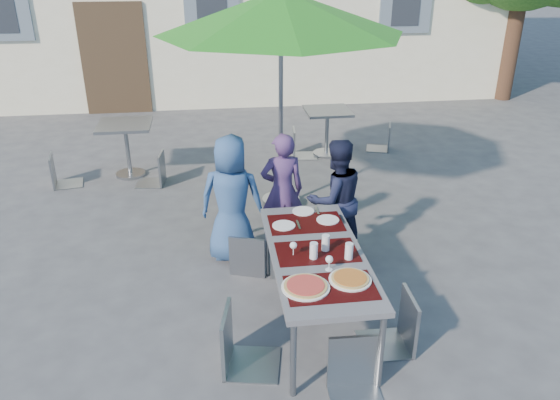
{
  "coord_description": "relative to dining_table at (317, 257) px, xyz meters",
  "views": [
    {
      "loc": [
        -0.17,
        -4.02,
        3.16
      ],
      "look_at": [
        0.49,
        0.91,
        0.85
      ],
      "focal_mm": 35.0,
      "sensor_mm": 36.0,
      "label": 1
    }
  ],
  "objects": [
    {
      "name": "bg_chair_l_1",
      "position": [
        0.58,
        4.37,
        -0.18
      ],
      "size": [
        0.44,
        0.43,
        0.89
      ],
      "color": "gray",
      "rests_on": "ground"
    },
    {
      "name": "child_0",
      "position": [
        -0.68,
        1.27,
        0.01
      ],
      "size": [
        0.78,
        0.59,
        1.42
      ],
      "primitive_type": "imported",
      "rotation": [
        0.0,
        0.0,
        2.92
      ],
      "color": "#305184",
      "rests_on": "ground"
    },
    {
      "name": "pizza_near_right",
      "position": [
        0.17,
        -0.48,
        0.07
      ],
      "size": [
        0.34,
        0.34,
        0.03
      ],
      "color": "white",
      "rests_on": "dining_table"
    },
    {
      "name": "place_settings",
      "position": [
        0.01,
        0.63,
        0.06
      ],
      "size": [
        0.7,
        0.5,
        0.01
      ],
      "color": "white",
      "rests_on": "dining_table"
    },
    {
      "name": "pizza_near_left",
      "position": [
        -0.2,
        -0.53,
        0.07
      ],
      "size": [
        0.38,
        0.38,
        0.03
      ],
      "color": "white",
      "rests_on": "dining_table"
    },
    {
      "name": "chair_4",
      "position": [
        0.64,
        -0.41,
        -0.14
      ],
      "size": [
        0.44,
        0.43,
        0.95
      ],
      "color": "gray",
      "rests_on": "ground"
    },
    {
      "name": "chair_1",
      "position": [
        -0.09,
        0.84,
        -0.13
      ],
      "size": [
        0.5,
        0.51,
        0.97
      ],
      "color": "gray",
      "rests_on": "ground"
    },
    {
      "name": "chair_5",
      "position": [
        0.14,
        -0.93,
        -0.16
      ],
      "size": [
        0.42,
        0.43,
        0.92
      ],
      "color": "gray",
      "rests_on": "ground"
    },
    {
      "name": "cafe_table_1",
      "position": [
        1.04,
        4.39,
        -0.16
      ],
      "size": [
        0.72,
        0.72,
        0.77
      ],
      "color": "#989BA0",
      "rests_on": "ground"
    },
    {
      "name": "patio_umbrella",
      "position": [
        0.02,
        2.53,
        1.77
      ],
      "size": [
        2.97,
        2.97,
        2.73
      ],
      "color": "#989BA0",
      "rests_on": "ground"
    },
    {
      "name": "child_1",
      "position": [
        -0.1,
        1.52,
        -0.02
      ],
      "size": [
        0.5,
        0.34,
        1.34
      ],
      "primitive_type": "imported",
      "rotation": [
        0.0,
        0.0,
        3.18
      ],
      "color": "#52346B",
      "rests_on": "ground"
    },
    {
      "name": "bg_chair_r_0",
      "position": [
        -1.68,
        3.52,
        -0.18
      ],
      "size": [
        0.44,
        0.44,
        0.89
      ],
      "color": "gray",
      "rests_on": "ground"
    },
    {
      "name": "cafe_table_0",
      "position": [
        -2.1,
        3.89,
        -0.11
      ],
      "size": [
        0.77,
        0.77,
        0.82
      ],
      "color": "#989BA0",
      "rests_on": "ground"
    },
    {
      "name": "chair_3",
      "position": [
        -0.72,
        -0.48,
        -0.11
      ],
      "size": [
        0.52,
        0.52,
        0.99
      ],
      "color": "#8E9699",
      "rests_on": "ground"
    },
    {
      "name": "chair_2",
      "position": [
        0.4,
        0.8,
        -0.17
      ],
      "size": [
        0.51,
        0.51,
        0.9
      ],
      "color": "gray",
      "rests_on": "ground"
    },
    {
      "name": "glassware",
      "position": [
        0.06,
        -0.09,
        0.13
      ],
      "size": [
        0.52,
        0.38,
        0.15
      ],
      "color": "silver",
      "rests_on": "dining_table"
    },
    {
      "name": "chair_0",
      "position": [
        -0.53,
        0.95,
        -0.2
      ],
      "size": [
        0.49,
        0.49,
        0.86
      ],
      "color": "gray",
      "rests_on": "ground"
    },
    {
      "name": "child_2",
      "position": [
        0.44,
        1.2,
        -0.02
      ],
      "size": [
        0.74,
        0.54,
        1.36
      ],
      "primitive_type": "imported",
      "rotation": [
        0.0,
        0.0,
        3.4
      ],
      "color": "#181C36",
      "rests_on": "ground"
    },
    {
      "name": "ground",
      "position": [
        -0.69,
        -0.01,
        -0.7
      ],
      "size": [
        90.0,
        90.0,
        0.0
      ],
      "primitive_type": "plane",
      "color": "#414043",
      "rests_on": "ground"
    },
    {
      "name": "bg_chair_l_0",
      "position": [
        -3.05,
        3.64,
        -0.19
      ],
      "size": [
        0.45,
        0.45,
        0.88
      ],
      "color": "gray",
      "rests_on": "ground"
    },
    {
      "name": "dining_table",
      "position": [
        0.0,
        0.0,
        0.0
      ],
      "size": [
        0.8,
        1.85,
        0.76
      ],
      "color": "#45454A",
      "rests_on": "ground"
    },
    {
      "name": "bg_chair_r_1",
      "position": [
        2.06,
        4.51,
        -0.21
      ],
      "size": [
        0.47,
        0.47,
        0.84
      ],
      "color": "gray",
      "rests_on": "ground"
    }
  ]
}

